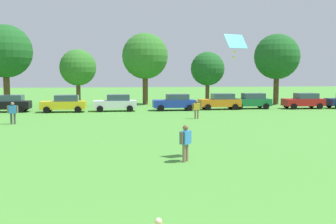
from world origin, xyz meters
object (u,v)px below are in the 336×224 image
at_px(parked_car_white_2, 116,103).
at_px(tree_center_left, 78,68).
at_px(parked_car_green_5, 251,101).
at_px(parked_car_orange_4, 220,101).
at_px(parked_car_red_6, 304,101).
at_px(bystander_midfield, 197,108).
at_px(parked_car_blue_3, 175,102).
at_px(parked_car_yellow_1, 64,103).
at_px(tree_far_right, 277,57).
at_px(tree_right, 208,69).
at_px(bystander_near_trees, 13,111).
at_px(parked_car_black_0, 9,103).
at_px(adult_bystander, 185,140).
at_px(tree_left, 5,51).
at_px(kite, 235,43).
at_px(tree_center_right, 145,56).

bearing_deg(parked_car_white_2, tree_center_left, -60.24).
height_order(parked_car_white_2, parked_car_green_5, same).
height_order(parked_car_orange_4, parked_car_red_6, same).
bearing_deg(bystander_midfield, parked_car_blue_3, -80.66).
distance_m(bystander_midfield, parked_car_yellow_1, 13.87).
bearing_deg(parked_car_orange_4, tree_far_right, -145.27).
height_order(bystander_midfield, parked_car_green_5, parked_car_green_5).
height_order(parked_car_white_2, tree_center_left, tree_center_left).
bearing_deg(parked_car_white_2, tree_right, -145.62).
bearing_deg(bystander_near_trees, tree_far_right, 27.66).
xyz_separation_m(parked_car_yellow_1, tree_far_right, (24.76, 6.93, 4.99)).
distance_m(parked_car_black_0, parked_car_green_5, 24.93).
bearing_deg(parked_car_blue_3, tree_far_right, -154.47).
xyz_separation_m(adult_bystander, parked_car_red_6, (17.45, 24.00, -0.08)).
relative_size(adult_bystander, parked_car_white_2, 0.37).
xyz_separation_m(parked_car_orange_4, parked_car_red_6, (9.22, -0.31, 0.00)).
distance_m(adult_bystander, tree_left, 34.37).
bearing_deg(parked_car_green_5, tree_left, -12.43).
distance_m(parked_car_white_2, parked_car_orange_4, 10.99).
xyz_separation_m(adult_bystander, parked_car_blue_3, (3.30, 23.84, -0.08)).
xyz_separation_m(parked_car_white_2, tree_right, (11.32, 7.75, 3.51)).
distance_m(parked_car_yellow_1, tree_far_right, 26.20).
height_order(bystander_near_trees, kite, kite).
height_order(bystander_midfield, kite, kite).
bearing_deg(tree_right, adult_bystander, -105.22).
bearing_deg(tree_right, kite, -101.47).
distance_m(adult_bystander, parked_car_yellow_1, 24.71).
relative_size(kite, tree_far_right, 0.13).
bearing_deg(adult_bystander, parked_car_blue_3, 33.57).
height_order(adult_bystander, tree_center_left, tree_center_left).
bearing_deg(parked_car_white_2, tree_center_right, -113.30).
height_order(adult_bystander, bystander_midfield, adult_bystander).
relative_size(parked_car_yellow_1, tree_center_right, 0.49).
bearing_deg(tree_left, parked_car_yellow_1, -44.75).
bearing_deg(parked_car_green_5, parked_car_red_6, 173.42).
distance_m(parked_car_black_0, parked_car_blue_3, 16.50).
relative_size(bystander_near_trees, parked_car_white_2, 0.38).
height_order(adult_bystander, parked_car_yellow_1, parked_car_yellow_1).
relative_size(parked_car_blue_3, tree_center_left, 0.65).
xyz_separation_m(bystander_midfield, tree_far_right, (13.13, 14.48, 4.92)).
distance_m(parked_car_blue_3, tree_far_right, 16.00).
distance_m(kite, parked_car_red_6, 28.20).
height_order(parked_car_white_2, tree_far_right, tree_far_right).
xyz_separation_m(parked_car_orange_4, tree_far_right, (8.78, 6.09, 4.99)).
xyz_separation_m(parked_car_white_2, tree_center_left, (-4.28, 7.49, 3.62)).
distance_m(parked_car_green_5, tree_center_right, 14.17).
bearing_deg(bystander_near_trees, tree_left, 102.65).
height_order(parked_car_red_6, tree_far_right, tree_far_right).
height_order(bystander_near_trees, tree_center_right, tree_center_right).
xyz_separation_m(parked_car_yellow_1, tree_right, (16.33, 8.06, 3.51)).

